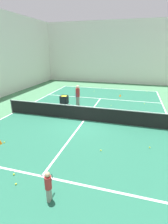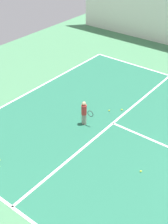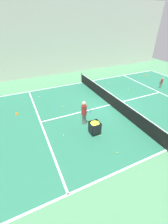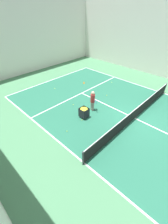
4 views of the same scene
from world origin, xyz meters
The scene contains 24 objects.
ground_plane centered at (0.00, 0.00, 0.00)m, with size 33.44×33.44×0.00m, color #477F56.
court_playing_area centered at (0.00, 0.00, 0.00)m, with size 11.35×21.27×0.00m.
line_sideline_left centered at (-5.67, 0.00, 0.01)m, with size 0.10×21.27×0.00m, color white.
line_sideline_right centered at (5.67, 0.00, 0.01)m, with size 0.10×21.27×0.00m, color white.
line_service_near centered at (0.00, -5.85, 0.01)m, with size 11.35×0.10×0.00m, color white.
line_service_far centered at (0.00, 5.85, 0.01)m, with size 11.35×0.10×0.00m, color white.
line_centre_service centered at (0.00, 0.00, 0.01)m, with size 0.10×11.70×0.00m, color white.
hall_enclosure_right centered at (9.83, 0.00, 4.12)m, with size 0.15×29.74×8.25m.
tennis_net centered at (0.00, 0.00, 0.54)m, with size 11.65×0.10×1.04m.
player_near_baseline centered at (0.80, -6.79, 0.64)m, with size 0.23×0.55×1.12m.
coach_at_net centered at (-1.48, 3.13, 1.01)m, with size 0.44×0.71×1.76m.
ball_cart centered at (-2.66, 2.95, 0.61)m, with size 0.61×0.63×0.85m.
training_cone_1 centered at (4.36, -8.47, 0.14)m, with size 0.21×0.21×0.27m, color orange.
training_cone_2 centered at (1.80, 7.28, 0.12)m, with size 0.23×0.23×0.23m, color orange.
tennis_ball_0 centered at (1.35, 3.76, 0.04)m, with size 0.07×0.07×0.07m, color yellow.
tennis_ball_1 centered at (4.14, -2.51, 0.04)m, with size 0.07×0.07×0.07m, color yellow.
tennis_ball_3 centered at (-2.08, 4.84, 0.04)m, with size 0.07×0.07×0.07m, color yellow.
tennis_ball_4 centered at (1.85, -3.45, 0.04)m, with size 0.07×0.07×0.07m, color yellow.
tennis_ball_5 centered at (4.14, 5.16, 0.04)m, with size 0.07×0.07×0.07m, color yellow.
tennis_ball_6 centered at (4.23, -10.14, 0.04)m, with size 0.07×0.07×0.07m, color yellow.
tennis_ball_8 centered at (4.54, -7.83, 0.04)m, with size 0.07×0.07×0.07m, color yellow.
tennis_ball_11 centered at (-3.06, 2.78, 0.04)m, with size 0.07×0.07×0.07m, color yellow.
tennis_ball_12 centered at (4.77, -7.57, 0.04)m, with size 0.07×0.07×0.07m, color yellow.
tennis_ball_13 centered at (-4.67, 2.65, 0.04)m, with size 0.07×0.07×0.07m, color yellow.
Camera 3 is at (-9.07, 6.72, 6.30)m, focal length 24.00 mm.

